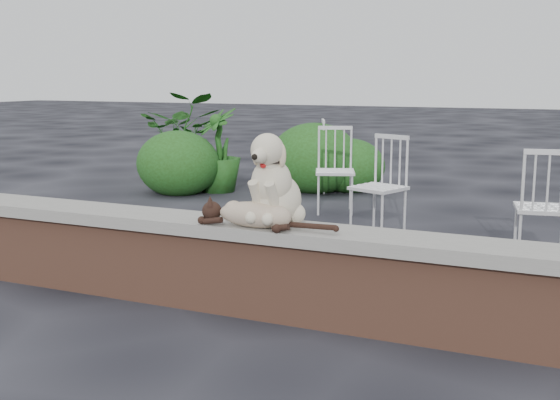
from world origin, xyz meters
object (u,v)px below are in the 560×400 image
at_px(chair_b, 379,186).
at_px(chair_c, 543,206).
at_px(potted_plant_b, 218,150).
at_px(cat, 255,213).
at_px(chair_e, 338,156).
at_px(potted_plant_a, 183,136).
at_px(dog, 277,177).
at_px(chair_a, 335,170).

relative_size(chair_b, chair_c, 1.00).
bearing_deg(potted_plant_b, chair_b, -31.61).
relative_size(cat, chair_c, 1.12).
bearing_deg(chair_e, cat, 170.35).
height_order(chair_b, potted_plant_b, potted_plant_b).
relative_size(chair_b, potted_plant_a, 0.74).
relative_size(chair_c, potted_plant_b, 0.87).
distance_m(chair_b, chair_e, 2.46).
bearing_deg(potted_plant_a, chair_e, -5.58).
height_order(dog, potted_plant_b, dog).
height_order(chair_b, chair_e, same).
xyz_separation_m(cat, potted_plant_a, (-3.56, 4.94, -0.04)).
xyz_separation_m(chair_c, potted_plant_b, (-4.07, 2.06, 0.07)).
bearing_deg(cat, dog, 65.51).
bearing_deg(chair_c, potted_plant_a, -39.04).
bearing_deg(chair_a, chair_b, -70.55).
bearing_deg(chair_e, chair_c, -157.72).
xyz_separation_m(chair_c, chair_e, (-2.63, 2.63, 0.00)).
xyz_separation_m(dog, potted_plant_b, (-2.61, 3.97, -0.33)).
bearing_deg(chair_a, chair_c, -51.75).
xyz_separation_m(cat, potted_plant_b, (-2.53, 4.12, -0.13)).
bearing_deg(dog, chair_c, 56.33).
distance_m(cat, chair_b, 2.53).
bearing_deg(chair_e, dog, 171.71).
bearing_deg(chair_a, chair_e, 87.41).
relative_size(chair_b, potted_plant_b, 0.87).
relative_size(chair_a, chair_b, 1.00).
relative_size(cat, chair_a, 1.12).
relative_size(dog, chair_b, 0.62).
distance_m(dog, cat, 0.26).
distance_m(chair_e, potted_plant_b, 1.55).
xyz_separation_m(chair_e, potted_plant_b, (-1.44, -0.57, 0.07)).
bearing_deg(potted_plant_b, cat, -58.47).
bearing_deg(chair_a, dog, -97.44).
relative_size(chair_a, potted_plant_a, 0.74).
bearing_deg(cat, chair_e, 106.64).
height_order(dog, chair_e, dog).
relative_size(dog, chair_c, 0.62).
bearing_deg(chair_c, chair_a, -40.95).
bearing_deg(chair_c, chair_e, -54.69).
xyz_separation_m(chair_e, potted_plant_a, (-2.47, 0.24, 0.16)).
relative_size(chair_a, potted_plant_b, 0.87).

